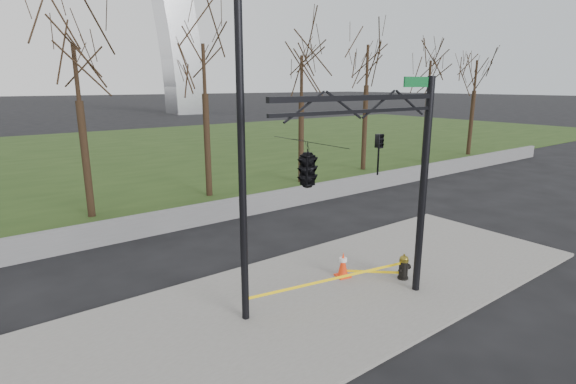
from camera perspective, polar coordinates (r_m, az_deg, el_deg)
ground at (r=12.59m, az=4.30°, el=-13.59°), size 500.00×500.00×0.00m
sidewalk at (r=12.57m, az=4.31°, el=-13.39°), size 18.00×6.00×0.10m
grass_strip at (r=39.47m, az=-25.89°, el=4.07°), size 120.00×40.00×0.06m
guardrail at (r=18.73m, az=-12.07°, el=-3.04°), size 60.00×0.30×0.90m
tree_row at (r=22.81m, az=-10.47°, el=10.45°), size 51.64×4.00×9.05m
fire_hydrant at (r=13.76m, az=14.82°, el=-9.44°), size 0.48×0.32×0.79m
traffic_cone at (r=13.54m, az=7.17°, el=-9.34°), size 0.47×0.47×0.78m
street_light at (r=10.17m, az=-5.11°, el=7.58°), size 2.38×0.51×8.21m
traffic_signal_mast at (r=9.78m, az=6.08°, el=4.06°), size 5.10×2.49×6.00m
caution_tape at (r=12.63m, az=7.23°, el=-10.92°), size 4.99×1.21×0.41m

